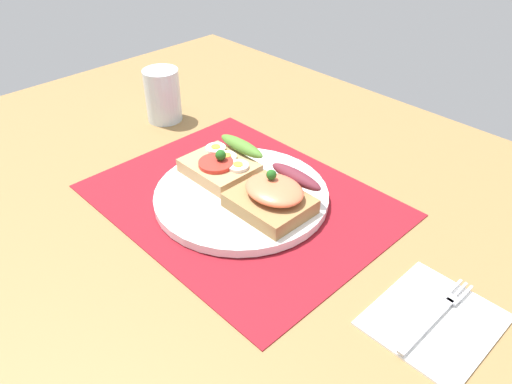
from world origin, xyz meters
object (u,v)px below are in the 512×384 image
(napkin, at_px, (436,318))
(plate, at_px, (241,195))
(sandwich_egg_tomato, at_px, (223,163))
(sandwich_salmon, at_px, (275,195))
(drinking_glass, at_px, (163,95))
(fork, at_px, (438,313))

(napkin, bearing_deg, plate, -179.39)
(plate, bearing_deg, sandwich_egg_tomato, 164.51)
(sandwich_egg_tomato, height_order, napkin, sandwich_egg_tomato)
(sandwich_salmon, distance_m, napkin, 0.25)
(plate, height_order, napkin, plate)
(napkin, bearing_deg, drinking_glass, 173.35)
(plate, relative_size, fork, 1.80)
(sandwich_egg_tomato, xyz_separation_m, fork, (0.36, -0.01, -0.02))
(drinking_glass, bearing_deg, sandwich_salmon, -10.35)
(sandwich_egg_tomato, bearing_deg, fork, -1.54)
(sandwich_egg_tomato, distance_m, drinking_glass, 0.24)
(plate, xyz_separation_m, fork, (0.31, 0.01, -0.00))
(napkin, relative_size, fork, 0.98)
(fork, height_order, drinking_glass, drinking_glass)
(sandwich_salmon, bearing_deg, napkin, -1.45)
(plate, bearing_deg, napkin, 0.61)
(napkin, height_order, drinking_glass, drinking_glass)
(drinking_glass, bearing_deg, sandwich_egg_tomato, -13.85)
(plate, height_order, sandwich_egg_tomato, sandwich_egg_tomato)
(sandwich_egg_tomato, relative_size, napkin, 0.75)
(fork, relative_size, drinking_glass, 1.45)
(sandwich_salmon, height_order, drinking_glass, drinking_glass)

